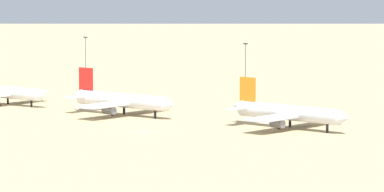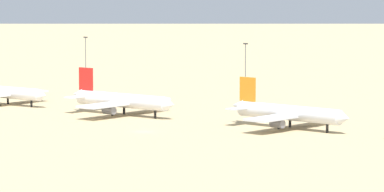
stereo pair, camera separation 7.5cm
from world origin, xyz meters
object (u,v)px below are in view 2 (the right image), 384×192
Objects in this scene: parked_jet_red_2 at (121,100)px; parked_jet_orange_3 at (288,113)px; parked_jet_orange_1 at (5,92)px; light_pole_west at (86,52)px; light_pole_east at (245,60)px.

parked_jet_red_2 is 52.58m from parked_jet_orange_3.
parked_jet_red_2 is at bearing -171.12° from parked_jet_orange_3.
light_pole_west is (-58.56, 109.38, 4.74)m from parked_jet_orange_1.
light_pole_east is (-76.38, 104.28, 4.51)m from parked_jet_orange_3.
light_pole_east reaches higher than parked_jet_orange_3.
light_pole_east is (80.44, -6.20, 0.06)m from light_pole_west.
light_pole_west is (-156.82, 110.48, 4.45)m from parked_jet_orange_3.
parked_jet_orange_1 is 45.73m from parked_jet_red_2.
parked_jet_orange_3 is (52.57, 0.70, -0.10)m from parked_jet_red_2.
parked_jet_red_2 reaches higher than parked_jet_orange_3.
light_pole_west reaches higher than parked_jet_orange_3.
parked_jet_orange_3 is 2.53× the size of light_pole_east.
parked_jet_orange_3 is at bearing -35.16° from light_pole_west.
parked_jet_orange_3 is at bearing -53.78° from light_pole_east.
light_pole_east is at bearing 107.53° from parked_jet_red_2.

